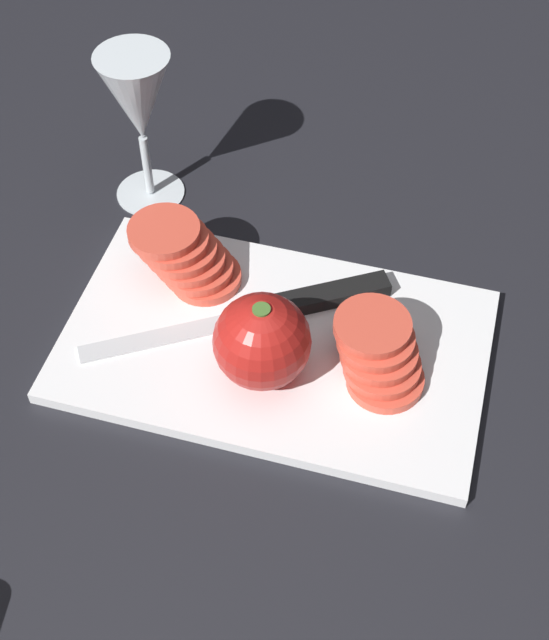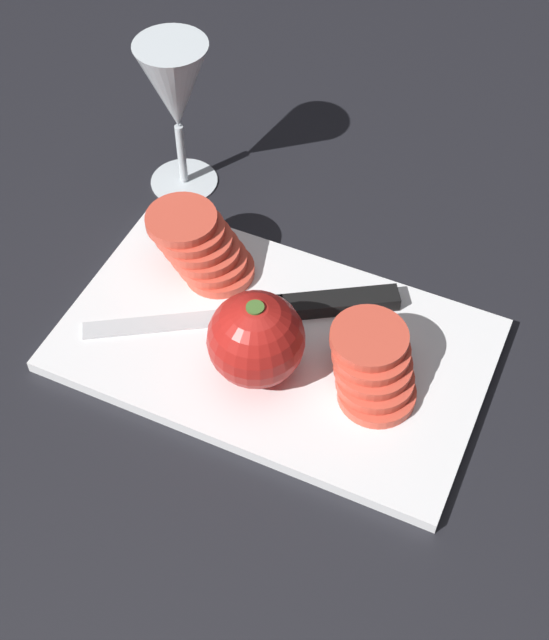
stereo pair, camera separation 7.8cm
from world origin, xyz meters
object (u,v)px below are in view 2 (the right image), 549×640
(tomato_slice_stack_near, at_px, (201,245))
(whole_tomato, at_px, (256,339))
(wine_glass, at_px, (175,93))
(knife, at_px, (309,306))
(tomato_slice_stack_far, at_px, (373,366))

(tomato_slice_stack_near, bearing_deg, whole_tomato, -41.88)
(whole_tomato, bearing_deg, wine_glass, 132.01)
(wine_glass, bearing_deg, knife, -31.35)
(knife, bearing_deg, whole_tomato, 47.55)
(tomato_slice_stack_far, bearing_deg, tomato_slice_stack_near, 162.61)
(knife, height_order, tomato_slice_stack_near, tomato_slice_stack_near)
(whole_tomato, bearing_deg, knife, 79.14)
(whole_tomato, height_order, tomato_slice_stack_far, whole_tomato)
(wine_glass, distance_m, tomato_slice_stack_near, 0.16)
(knife, relative_size, tomato_slice_stack_near, 2.44)
(whole_tomato, relative_size, tomato_slice_stack_far, 0.93)
(tomato_slice_stack_near, bearing_deg, tomato_slice_stack_far, -17.39)
(wine_glass, bearing_deg, tomato_slice_stack_near, -54.02)
(whole_tomato, xyz_separation_m, knife, (0.02, 0.08, -0.04))
(wine_glass, xyz_separation_m, whole_tomato, (0.18, -0.20, -0.06))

